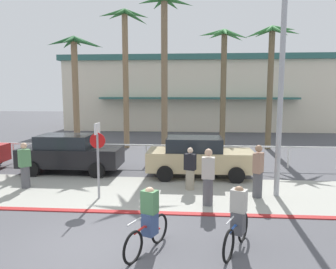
# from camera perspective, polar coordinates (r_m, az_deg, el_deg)

# --- Properties ---
(ground_plane) EXTENTS (80.00, 80.00, 0.00)m
(ground_plane) POSITION_cam_1_polar(r_m,az_deg,el_deg) (17.64, -3.04, -4.27)
(ground_plane) COLOR #4C4C51
(sidewalk_strip) EXTENTS (44.00, 4.00, 0.02)m
(sidewalk_strip) POSITION_cam_1_polar(r_m,az_deg,el_deg) (12.09, -6.68, -9.82)
(sidewalk_strip) COLOR #9E9E93
(sidewalk_strip) RESTS_ON ground
(curb_paint) EXTENTS (44.00, 0.24, 0.03)m
(curb_paint) POSITION_cam_1_polar(r_m,az_deg,el_deg) (10.24, -8.89, -13.08)
(curb_paint) COLOR maroon
(curb_paint) RESTS_ON ground
(building_backdrop) EXTENTS (24.97, 9.78, 6.81)m
(building_backdrop) POSITION_cam_1_polar(r_m,az_deg,el_deg) (33.30, 5.06, 7.19)
(building_backdrop) COLOR beige
(building_backdrop) RESTS_ON ground
(rail_fence) EXTENTS (27.07, 0.08, 1.04)m
(rail_fence) POSITION_cam_1_polar(r_m,az_deg,el_deg) (16.02, -3.76, -2.43)
(rail_fence) COLOR white
(rail_fence) RESTS_ON ground
(stop_sign_bike_lane) EXTENTS (0.52, 0.56, 2.56)m
(stop_sign_bike_lane) POSITION_cam_1_polar(r_m,az_deg,el_deg) (11.16, -12.08, -2.58)
(stop_sign_bike_lane) COLOR gray
(stop_sign_bike_lane) RESTS_ON ground
(streetlight_curb) EXTENTS (0.24, 2.54, 7.50)m
(streetlight_curb) POSITION_cam_1_polar(r_m,az_deg,el_deg) (11.43, 19.40, 10.48)
(streetlight_curb) COLOR #9EA0A5
(streetlight_curb) RESTS_ON ground
(palm_tree_1) EXTENTS (3.00, 3.19, 6.75)m
(palm_tree_1) POSITION_cam_1_polar(r_m,az_deg,el_deg) (20.14, -15.81, 11.72)
(palm_tree_1) COLOR #846B4C
(palm_tree_1) RESTS_ON ground
(palm_tree_2) EXTENTS (3.07, 3.21, 8.60)m
(palm_tree_2) POSITION_cam_1_polar(r_m,az_deg,el_deg) (21.21, -7.35, 14.68)
(palm_tree_2) COLOR #846B4C
(palm_tree_2) RESTS_ON ground
(palm_tree_3) EXTENTS (3.09, 3.14, 8.78)m
(palm_tree_3) POSITION_cam_1_polar(r_m,az_deg,el_deg) (18.82, -0.62, 15.65)
(palm_tree_3) COLOR #756047
(palm_tree_3) RESTS_ON ground
(palm_tree_4) EXTENTS (3.07, 2.98, 7.41)m
(palm_tree_4) POSITION_cam_1_polar(r_m,az_deg,el_deg) (21.27, 9.73, 12.74)
(palm_tree_4) COLOR brown
(palm_tree_4) RESTS_ON ground
(palm_tree_5) EXTENTS (3.32, 3.20, 7.53)m
(palm_tree_5) POSITION_cam_1_polar(r_m,az_deg,el_deg) (21.52, 17.50, 13.00)
(palm_tree_5) COLOR brown
(palm_tree_5) RESTS_ON ground
(car_black_1) EXTENTS (4.40, 2.02, 1.69)m
(car_black_1) POSITION_cam_1_polar(r_m,az_deg,el_deg) (15.25, -16.58, -3.11)
(car_black_1) COLOR black
(car_black_1) RESTS_ON ground
(car_tan_2) EXTENTS (4.40, 2.02, 1.69)m
(car_tan_2) POSITION_cam_1_polar(r_m,az_deg,el_deg) (13.92, 5.34, -3.84)
(car_tan_2) COLOR tan
(car_tan_2) RESTS_ON ground
(cyclist_red_0) EXTENTS (0.81, 1.68, 1.50)m
(cyclist_red_0) POSITION_cam_1_polar(r_m,az_deg,el_deg) (7.69, -3.37, -14.72)
(cyclist_red_0) COLOR black
(cyclist_red_0) RESTS_ON ground
(cyclist_blue_1) EXTENTS (0.80, 1.69, 1.50)m
(cyclist_blue_1) POSITION_cam_1_polar(r_m,az_deg,el_deg) (7.91, 11.98, -14.23)
(cyclist_blue_1) COLOR black
(cyclist_blue_1) RESTS_ON ground
(pedestrian_0) EXTENTS (0.42, 0.35, 1.83)m
(pedestrian_0) POSITION_cam_1_polar(r_m,az_deg,el_deg) (10.50, 6.96, -7.69)
(pedestrian_0) COLOR #4C4C51
(pedestrian_0) RESTS_ON ground
(pedestrian_1) EXTENTS (0.44, 0.48, 1.82)m
(pedestrian_1) POSITION_cam_1_polar(r_m,az_deg,el_deg) (11.58, 15.32, -6.50)
(pedestrian_1) COLOR #4C4C51
(pedestrian_1) RESTS_ON ground
(pedestrian_2) EXTENTS (0.47, 0.46, 1.72)m
(pedestrian_2) POSITION_cam_1_polar(r_m,az_deg,el_deg) (13.36, -23.55, -5.23)
(pedestrian_2) COLOR #4C4C51
(pedestrian_2) RESTS_ON ground
(pedestrian_3) EXTENTS (0.47, 0.42, 1.58)m
(pedestrian_3) POSITION_cam_1_polar(r_m,az_deg,el_deg) (12.09, 3.83, -6.28)
(pedestrian_3) COLOR gray
(pedestrian_3) RESTS_ON ground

